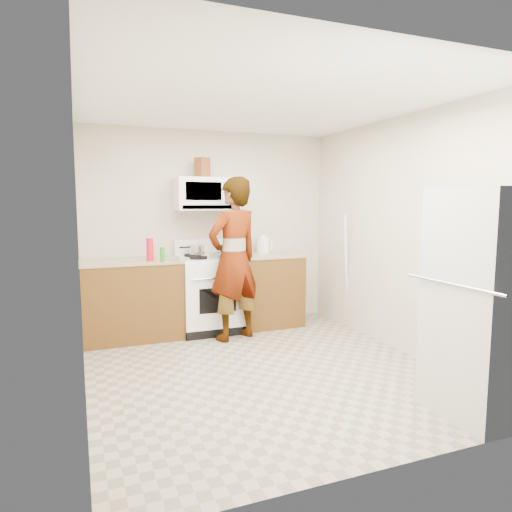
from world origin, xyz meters
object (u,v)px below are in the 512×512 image
microwave (206,194)px  saucepan (196,250)px  gas_range (210,292)px  fridge (489,303)px  person (234,259)px  kettle (263,245)px

microwave → saucepan: microwave is taller
gas_range → fridge: fridge is taller
saucepan → fridge: bearing=-64.9°
person → kettle: person is taller
gas_range → fridge: (1.31, -2.94, 0.36)m
person → fridge: size_ratio=1.11×
kettle → person: bearing=-119.4°
person → kettle: bearing=-157.4°
gas_range → saucepan: bearing=133.7°
fridge → saucepan: (-1.45, 3.08, 0.16)m
microwave → kettle: size_ratio=3.75×
microwave → kettle: microwave is taller
kettle → saucepan: 0.90m
gas_range → saucepan: size_ratio=5.71×
kettle → saucepan: bearing=-163.0°
microwave → fridge: 3.45m
gas_range → kettle: kettle is taller
fridge → saucepan: 3.41m
gas_range → saucepan: 0.56m
microwave → kettle: 1.01m
person → gas_range: bearing=-89.9°
gas_range → saucepan: gas_range is taller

